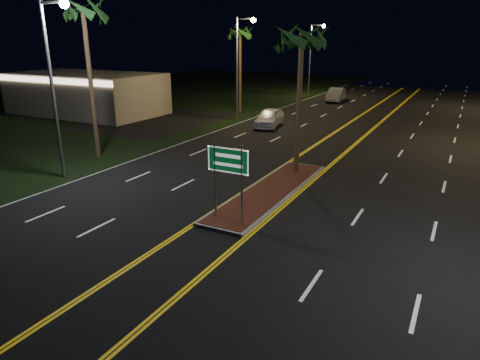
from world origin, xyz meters
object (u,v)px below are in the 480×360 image
Objects in this scene: median_island at (270,191)px; car_far at (336,94)px; palm_left_far at (240,33)px; palm_left_near at (83,12)px; streetlight_left_mid at (241,57)px; palm_median at (302,37)px; commercial_building at (87,93)px; streetlight_left_near at (55,71)px; car_near at (269,116)px; streetlight_left_far at (313,52)px; highway_sign at (228,168)px.

car_far is at bearing 100.64° from median_island.
palm_left_near is at bearing -89.14° from palm_left_far.
palm_median is (10.61, -13.50, 1.62)m from streetlight_left_mid.
median_island is 1.16× the size of palm_left_far.
commercial_building is 28.18m from palm_median.
streetlight_left_near is at bearing -46.10° from commercial_building.
commercial_building is 19.24m from car_near.
streetlight_left_far is (0.00, 40.00, 0.00)m from streetlight_left_near.
palm_left_far is at bearing -123.01° from car_far.
palm_left_near is 20.02m from palm_left_far.
palm_left_far reaches higher than car_far.
streetlight_left_mid is at bearing -61.33° from palm_left_far.
median_island is 1.88× the size of car_near.
streetlight_left_near reaches higher than car_near.
palm_left_near is at bearing -41.61° from commercial_building.
streetlight_left_far reaches higher than palm_median.
median_island is 34.07m from car_far.
streetlight_left_mid is at bearing -110.15° from car_far.
highway_sign is 0.36× the size of streetlight_left_far.
streetlight_left_mid is at bearing 83.27° from palm_left_near.
streetlight_left_mid is at bearing 90.00° from streetlight_left_near.
palm_left_far is (-0.30, 20.00, -0.93)m from palm_left_near.
median_island is at bearing -26.55° from commercial_building.
streetlight_left_near is at bearing -164.22° from median_island.
highway_sign is 42.67m from streetlight_left_far.
streetlight_left_mid is 0.92× the size of palm_left_near.
palm_left_near is (13.50, -11.99, 6.68)m from commercial_building.
palm_left_far reaches higher than commercial_building.
streetlight_left_mid and streetlight_left_far have the same top height.
commercial_building is 16.47m from palm_left_far.
car_far is at bearing 46.10° from commercial_building.
highway_sign is 0.58× the size of car_far.
highway_sign is 28.77m from palm_left_far.
car_near is at bearing 68.67° from palm_left_near.
median_island is at bearing 15.78° from streetlight_left_near.
commercial_building reaches higher than car_far.
streetlight_left_near is 1.02× the size of palm_left_far.
car_near is (19.07, 2.27, -1.10)m from commercial_building.
streetlight_left_far reaches higher than commercial_building.
palm_left_far is at bearing 31.25° from commercial_building.
palm_left_far is (-12.80, 21.00, 7.66)m from median_island.
commercial_building is at bearing -165.39° from streetlight_left_mid.
median_island is 12.36m from streetlight_left_near.
streetlight_left_far is 16.28m from palm_left_far.
streetlight_left_near is at bearing -90.00° from streetlight_left_far.
palm_median reaches higher than car_near.
streetlight_left_near is at bearing 173.53° from highway_sign.
streetlight_left_mid is (15.39, 4.01, 3.65)m from commercial_building.
streetlight_left_mid is (-10.61, 21.20, 3.25)m from highway_sign.
streetlight_left_near and streetlight_left_mid have the same top height.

